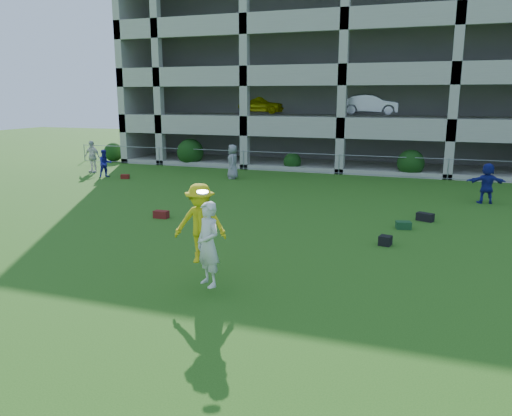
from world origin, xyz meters
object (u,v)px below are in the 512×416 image
at_px(parking_garage, 363,75).
at_px(bystander_d, 487,183).
at_px(bystander_a, 105,163).
at_px(crate_d, 385,241).
at_px(frisbee_contest, 202,229).
at_px(bystander_b, 92,157).
at_px(bystander_c, 233,162).

bearing_deg(parking_garage, bystander_d, -63.11).
height_order(bystander_a, parking_garage, parking_garage).
relative_size(crate_d, frisbee_contest, 0.16).
bearing_deg(bystander_a, bystander_d, -55.96).
xyz_separation_m(bystander_b, parking_garage, (14.14, 12.86, 5.06)).
height_order(frisbee_contest, parking_garage, parking_garage).
relative_size(bystander_c, crate_d, 5.42).
bearing_deg(frisbee_contest, crate_d, 51.72).
distance_m(bystander_b, parking_garage, 19.77).
bearing_deg(crate_d, frisbee_contest, -128.28).
height_order(bystander_a, bystander_d, bystander_d).
relative_size(bystander_b, bystander_d, 1.10).
xyz_separation_m(bystander_b, bystander_d, (21.57, -1.79, -0.09)).
xyz_separation_m(bystander_d, parking_garage, (-7.43, 14.64, 5.14)).
bearing_deg(bystander_a, crate_d, -81.56).
height_order(bystander_c, parking_garage, parking_garage).
xyz_separation_m(bystander_a, frisbee_contest, (12.41, -13.25, 0.64)).
xyz_separation_m(bystander_c, bystander_d, (12.72, -2.42, -0.08)).
height_order(bystander_c, crate_d, bystander_c).
distance_m(bystander_c, frisbee_contest, 16.07).
xyz_separation_m(bystander_c, frisbee_contest, (5.37, -15.14, 0.47)).
height_order(bystander_b, bystander_d, bystander_b).
xyz_separation_m(bystander_a, bystander_d, (19.75, -0.53, 0.09)).
bearing_deg(parking_garage, frisbee_contest, -89.83).
distance_m(bystander_a, frisbee_contest, 18.16).
height_order(bystander_d, crate_d, bystander_d).
distance_m(bystander_d, frisbee_contest, 14.70).
height_order(bystander_b, parking_garage, parking_garage).
distance_m(bystander_d, crate_d, 8.58).
distance_m(bystander_a, bystander_b, 2.22).
bearing_deg(frisbee_contest, bystander_d, 60.00).
xyz_separation_m(bystander_b, bystander_c, (8.85, 0.64, -0.01)).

